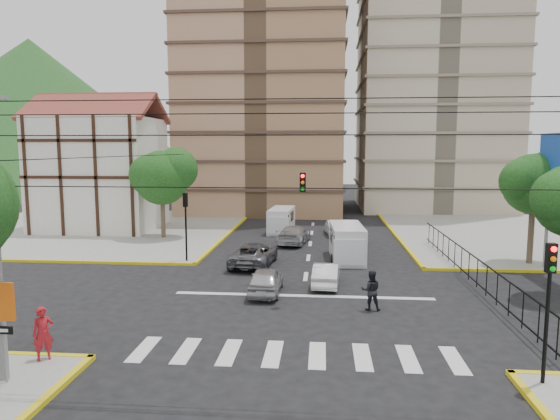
# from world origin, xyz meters

# --- Properties ---
(ground) EXTENTS (160.00, 160.00, 0.00)m
(ground) POSITION_xyz_m (0.00, 0.00, 0.00)
(ground) COLOR black
(ground) RESTS_ON ground
(sidewalk_nw) EXTENTS (26.00, 26.00, 0.15)m
(sidewalk_nw) POSITION_xyz_m (-20.00, 20.00, 0.07)
(sidewalk_nw) COLOR gray
(sidewalk_nw) RESTS_ON ground
(sidewalk_ne) EXTENTS (26.00, 26.00, 0.15)m
(sidewalk_ne) POSITION_xyz_m (20.00, 20.00, 0.07)
(sidewalk_ne) COLOR gray
(sidewalk_ne) RESTS_ON ground
(crosswalk_stripes) EXTENTS (12.00, 2.40, 0.01)m
(crosswalk_stripes) POSITION_xyz_m (0.00, -6.00, 0.01)
(crosswalk_stripes) COLOR silver
(crosswalk_stripes) RESTS_ON ground
(stop_line) EXTENTS (13.00, 0.40, 0.01)m
(stop_line) POSITION_xyz_m (0.00, 1.20, 0.01)
(stop_line) COLOR silver
(stop_line) RESTS_ON ground
(tower_tan) EXTENTS (18.00, 16.00, 48.00)m
(tower_tan) POSITION_xyz_m (-6.00, 36.00, 24.00)
(tower_tan) COLOR #9F744F
(tower_tan) RESTS_ON ground
(tower_beige) EXTENTS (17.00, 16.00, 48.00)m
(tower_beige) POSITION_xyz_m (14.00, 40.00, 24.00)
(tower_beige) COLOR tan
(tower_beige) RESTS_ON ground
(tudor_building) EXTENTS (10.80, 8.05, 12.23)m
(tudor_building) POSITION_xyz_m (-19.00, 20.00, 5.25)
(tudor_building) COLOR silver
(tudor_building) RESTS_ON ground
(distant_hill) EXTENTS (70.00, 70.00, 28.00)m
(distant_hill) POSITION_xyz_m (-55.00, 70.00, 14.00)
(distant_hill) COLOR #254E1A
(distant_hill) RESTS_ON ground
(park_fence) EXTENTS (0.10, 22.50, 1.66)m
(park_fence) POSITION_xyz_m (9.00, 4.50, 0.00)
(park_fence) COLOR black
(park_fence) RESTS_ON ground
(tree_park_c) EXTENTS (4.65, 3.80, 7.25)m
(tree_park_c) POSITION_xyz_m (14.09, 9.01, 5.34)
(tree_park_c) COLOR #473828
(tree_park_c) RESTS_ON ground
(tree_tudor) EXTENTS (5.39, 4.40, 7.43)m
(tree_tudor) POSITION_xyz_m (-11.90, 16.01, 5.22)
(tree_tudor) COLOR #473828
(tree_tudor) RESTS_ON ground
(traffic_light_se) EXTENTS (0.28, 0.22, 4.40)m
(traffic_light_se) POSITION_xyz_m (7.80, -7.80, 3.11)
(traffic_light_se) COLOR black
(traffic_light_se) RESTS_ON ground
(traffic_light_nw) EXTENTS (0.28, 0.22, 4.40)m
(traffic_light_nw) POSITION_xyz_m (-7.80, 7.80, 3.11)
(traffic_light_nw) COLOR black
(traffic_light_nw) RESTS_ON ground
(traffic_light_hanging) EXTENTS (18.00, 9.12, 0.92)m
(traffic_light_hanging) POSITION_xyz_m (0.00, -2.04, 5.90)
(traffic_light_hanging) COLOR black
(traffic_light_hanging) RESTS_ON ground
(district_sign) EXTENTS (0.90, 0.12, 3.20)m
(district_sign) POSITION_xyz_m (-8.80, -9.24, 2.45)
(district_sign) COLOR slate
(district_sign) RESTS_ON ground
(van_right_lane) EXTENTS (2.28, 5.23, 2.31)m
(van_right_lane) POSITION_xyz_m (2.55, 9.40, 1.12)
(van_right_lane) COLOR silver
(van_right_lane) RESTS_ON ground
(van_left_lane) EXTENTS (2.17, 4.82, 2.12)m
(van_left_lane) POSITION_xyz_m (-2.69, 19.94, 1.03)
(van_left_lane) COLOR silver
(van_left_lane) RESTS_ON ground
(car_silver_front_left) EXTENTS (1.64, 3.98, 1.35)m
(car_silver_front_left) POSITION_xyz_m (-1.91, 1.50, 0.68)
(car_silver_front_left) COLOR #B3B3B8
(car_silver_front_left) RESTS_ON ground
(car_white_front_right) EXTENTS (1.58, 3.89, 1.26)m
(car_white_front_right) POSITION_xyz_m (1.17, 3.27, 0.63)
(car_white_front_right) COLOR white
(car_white_front_right) RESTS_ON ground
(car_grey_mid_left) EXTENTS (2.82, 5.38, 1.45)m
(car_grey_mid_left) POSITION_xyz_m (-3.37, 7.53, 0.72)
(car_grey_mid_left) COLOR slate
(car_grey_mid_left) RESTS_ON ground
(car_silver_rear_left) EXTENTS (2.68, 5.15, 1.43)m
(car_silver_rear_left) POSITION_xyz_m (-1.28, 14.94, 0.71)
(car_silver_rear_left) COLOR #AAAAAF
(car_silver_rear_left) RESTS_ON ground
(car_darkgrey_mid_right) EXTENTS (1.53, 3.80, 1.29)m
(car_darkgrey_mid_right) POSITION_xyz_m (3.32, 14.75, 0.65)
(car_darkgrey_mid_right) COLOR #2A2A2D
(car_darkgrey_mid_right) RESTS_ON ground
(car_white_rear_right) EXTENTS (1.74, 4.03, 1.29)m
(car_white_rear_right) POSITION_xyz_m (1.97, 19.28, 0.65)
(car_white_rear_right) COLOR white
(car_white_rear_right) RESTS_ON ground
(pedestrian_sw_corner) EXTENTS (0.81, 0.76, 1.86)m
(pedestrian_sw_corner) POSITION_xyz_m (-8.56, -7.50, 1.08)
(pedestrian_sw_corner) COLOR #A71923
(pedestrian_sw_corner) RESTS_ON sidewalk_sw
(pedestrian_crosswalk) EXTENTS (0.90, 0.71, 1.85)m
(pedestrian_crosswalk) POSITION_xyz_m (3.17, -0.73, 0.93)
(pedestrian_crosswalk) COLOR black
(pedestrian_crosswalk) RESTS_ON ground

